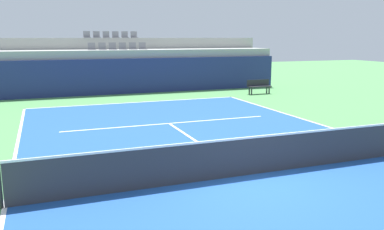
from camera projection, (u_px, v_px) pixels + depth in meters
name	position (u px, v px, depth m)	size (l,w,h in m)	color
ground_plane	(247.00, 175.00, 9.82)	(80.00, 80.00, 0.00)	#4C8C4C
court_surface	(247.00, 175.00, 9.82)	(11.00, 24.00, 0.01)	#1E4C99
baseline_far	(137.00, 102.00, 20.78)	(11.00, 0.10, 0.00)	white
sideline_left	(5.00, 208.00, 7.92)	(0.10, 24.00, 0.00)	white
service_line_far	(169.00, 123.00, 15.69)	(8.26, 0.10, 0.00)	white
centre_service_line	(199.00, 143.00, 12.75)	(0.10, 6.40, 0.00)	white
back_wall	(123.00, 76.00, 23.85)	(20.34, 0.30, 2.10)	navy
stands_tier_lower	(119.00, 71.00, 25.04)	(20.34, 2.40, 2.60)	#9E9E99
stands_tier_upper	(112.00, 63.00, 27.18)	(20.34, 2.40, 3.32)	#9E9E99
seating_row_lower	(118.00, 48.00, 24.86)	(3.62, 0.44, 0.44)	slate
seating_row_upper	(111.00, 36.00, 26.92)	(3.62, 0.44, 0.44)	slate
tennis_net	(248.00, 155.00, 9.72)	(11.08, 0.08, 1.07)	black
player_bench	(259.00, 85.00, 23.93)	(1.50, 0.40, 0.85)	#232328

